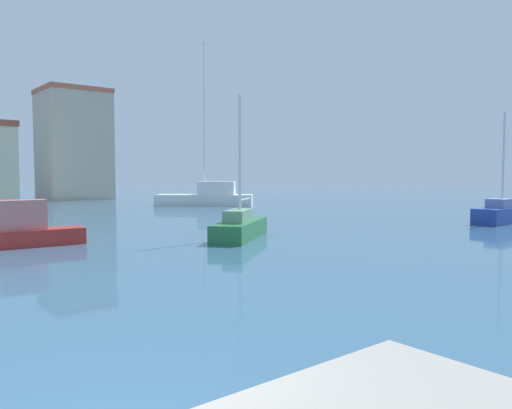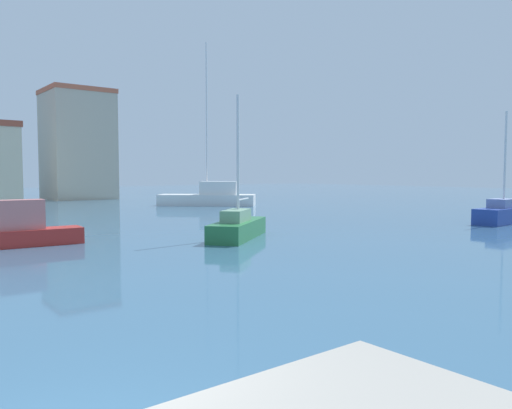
{
  "view_description": "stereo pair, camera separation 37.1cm",
  "coord_description": "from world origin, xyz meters",
  "px_view_note": "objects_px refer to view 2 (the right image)",
  "views": [
    {
      "loc": [
        -1.54,
        -4.37,
        2.81
      ],
      "look_at": [
        16.2,
        17.56,
        1.05
      ],
      "focal_mm": 34.92,
      "sensor_mm": 36.0,
      "label": 1
    },
    {
      "loc": [
        -1.25,
        -4.6,
        2.81
      ],
      "look_at": [
        16.2,
        17.56,
        1.05
      ],
      "focal_mm": 34.92,
      "sensor_mm": 36.0,
      "label": 2
    }
  ],
  "objects_px": {
    "sailboat_green_far_right": "(238,227)",
    "motorboat_red_far_left": "(25,230)",
    "sailboat_white_distant_east": "(210,197)",
    "sailboat_blue_distant_north": "(503,213)"
  },
  "relations": [
    {
      "from": "sailboat_blue_distant_north",
      "to": "sailboat_white_distant_east",
      "type": "relative_size",
      "value": 0.44
    },
    {
      "from": "motorboat_red_far_left",
      "to": "sailboat_white_distant_east",
      "type": "height_order",
      "value": "sailboat_white_distant_east"
    },
    {
      "from": "motorboat_red_far_left",
      "to": "sailboat_green_far_right",
      "type": "bearing_deg",
      "value": -22.58
    },
    {
      "from": "sailboat_green_far_right",
      "to": "motorboat_red_far_left",
      "type": "xyz_separation_m",
      "value": [
        -7.85,
        3.26,
        0.09
      ]
    },
    {
      "from": "sailboat_green_far_right",
      "to": "sailboat_white_distant_east",
      "type": "relative_size",
      "value": 0.44
    },
    {
      "from": "sailboat_green_far_right",
      "to": "sailboat_blue_distant_north",
      "type": "bearing_deg",
      "value": -14.18
    },
    {
      "from": "motorboat_red_far_left",
      "to": "sailboat_blue_distant_north",
      "type": "height_order",
      "value": "sailboat_blue_distant_north"
    },
    {
      "from": "motorboat_red_far_left",
      "to": "sailboat_white_distant_east",
      "type": "bearing_deg",
      "value": 40.6
    },
    {
      "from": "sailboat_white_distant_east",
      "to": "sailboat_blue_distant_north",
      "type": "bearing_deg",
      "value": -79.32
    },
    {
      "from": "motorboat_red_far_left",
      "to": "sailboat_blue_distant_north",
      "type": "relative_size",
      "value": 0.66
    }
  ]
}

